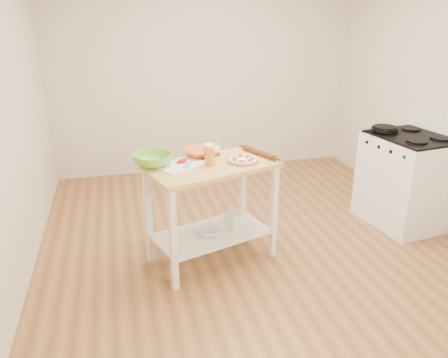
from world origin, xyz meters
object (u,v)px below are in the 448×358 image
shelf_bin (235,219)px  yogurt_tub (215,153)px  green_bowl (153,160)px  rolling_pin (259,153)px  pizza (243,160)px  spatula (187,165)px  orange_bowl (200,153)px  cutting_board (179,164)px  skillet (384,129)px  beer_pint (210,155)px  prep_island (212,193)px  gas_stove (407,180)px  shelf_glass_bowl (209,232)px  knife (164,162)px

shelf_bin → yogurt_tub: bearing=164.5°
green_bowl → rolling_pin: bearing=3.0°
pizza → rolling_pin: bearing=35.4°
spatula → orange_bowl: size_ratio=0.52×
rolling_pin → pizza: bearing=-144.6°
cutting_board → skillet: bearing=-20.0°
spatula → skillet: bearing=-36.7°
spatula → beer_pint: size_ratio=0.81×
prep_island → cutting_board: bearing=170.0°
gas_stove → beer_pint: (-2.12, -0.25, 0.52)m
gas_stove → beer_pint: 2.19m
orange_bowl → cutting_board: bearing=-138.5°
skillet → beer_pint: (-1.91, -0.44, 0.02)m
skillet → orange_bowl: bearing=176.9°
cutting_board → rolling_pin: rolling_pin is taller
green_bowl → cutting_board: bearing=-10.3°
shelf_glass_bowl → gas_stove: bearing=7.3°
prep_island → yogurt_tub: yogurt_tub is taller
prep_island → cutting_board: cutting_board is taller
cutting_board → green_bowl: bearing=139.7°
cutting_board → shelf_bin: 0.77m
gas_stove → yogurt_tub: bearing=175.4°
knife → yogurt_tub: size_ratio=1.21×
rolling_pin → cutting_board: bearing=-173.1°
prep_island → yogurt_tub: bearing=63.1°
orange_bowl → green_bowl: size_ratio=0.87×
skillet → yogurt_tub: bearing=-179.4°
prep_island → green_bowl: (-0.47, 0.08, 0.31)m
skillet → knife: size_ratio=1.81×
pizza → beer_pint: 0.30m
shelf_bin → knife: bearing=178.2°
knife → shelf_bin: size_ratio=1.73×
pizza → shelf_bin: bearing=117.7°
orange_bowl → shelf_glass_bowl: 0.70m
beer_pint → rolling_pin: size_ratio=0.45×
pizza → yogurt_tub: yogurt_tub is taller
knife → yogurt_tub: 0.45m
prep_island → shelf_bin: prep_island is taller
green_bowl → shelf_bin: size_ratio=2.46×
spatula → yogurt_tub: size_ratio=0.77×
gas_stove → knife: size_ratio=4.89×
orange_bowl → rolling_pin: bearing=-10.9°
cutting_board → knife: cutting_board is taller
orange_bowl → green_bowl: 0.45m
pizza → orange_bowl: (-0.33, 0.23, 0.02)m
gas_stove → cutting_board: gas_stove is taller
shelf_bin → rolling_pin: bearing=14.1°
yogurt_tub → shelf_glass_bowl: 0.69m
spatula → yogurt_tub: bearing=-20.0°
beer_pint → shelf_bin: 0.72m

